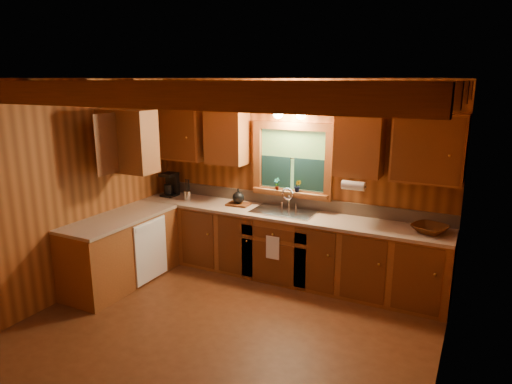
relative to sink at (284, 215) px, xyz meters
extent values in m
plane|color=#532A14|center=(0.00, -1.60, -0.86)|extent=(4.20, 4.20, 0.00)
plane|color=brown|center=(0.00, -1.60, 1.74)|extent=(4.20, 4.20, 0.00)
plane|color=brown|center=(0.00, 0.30, 0.44)|extent=(4.20, 0.00, 4.20)
plane|color=brown|center=(0.00, -3.50, 0.44)|extent=(4.20, 0.00, 4.20)
plane|color=brown|center=(-2.10, -1.60, 0.44)|extent=(0.00, 3.80, 3.80)
plane|color=brown|center=(2.10, -1.60, 0.44)|extent=(0.00, 3.80, 3.80)
cube|color=brown|center=(0.00, -2.80, 1.63)|extent=(4.20, 0.14, 0.18)
cube|color=brown|center=(0.00, -2.00, 1.63)|extent=(4.20, 0.14, 0.18)
cube|color=brown|center=(0.00, -1.20, 1.63)|extent=(4.20, 0.14, 0.18)
cube|color=brown|center=(0.00, -0.40, 1.63)|extent=(4.20, 0.14, 0.18)
cube|color=brown|center=(0.00, -0.01, -0.43)|extent=(4.20, 0.62, 0.86)
cube|color=brown|center=(-1.79, -1.12, -0.43)|extent=(0.62, 1.60, 0.86)
cube|color=tan|center=(0.00, -0.01, 0.02)|extent=(4.20, 0.66, 0.04)
cube|color=tan|center=(-1.78, -1.12, 0.02)|extent=(0.64, 1.60, 0.04)
cube|color=#9E836A|center=(0.00, 0.28, 0.12)|extent=(4.20, 0.02, 0.16)
cube|color=white|center=(-1.47, -0.92, -0.43)|extent=(0.02, 0.60, 0.80)
cube|color=brown|center=(-1.70, 0.13, 0.98)|extent=(0.78, 0.34, 0.78)
cube|color=brown|center=(-0.92, 0.13, 0.98)|extent=(0.55, 0.34, 0.78)
cube|color=brown|center=(0.92, 0.13, 0.98)|extent=(0.55, 0.34, 0.78)
cube|color=brown|center=(1.70, 0.13, 0.98)|extent=(0.78, 0.34, 0.78)
cube|color=brown|center=(-1.93, -0.92, 0.98)|extent=(0.34, 1.10, 0.78)
cube|color=brown|center=(0.00, 0.26, 1.14)|extent=(1.12, 0.08, 0.10)
cube|color=brown|center=(0.00, 0.26, 0.24)|extent=(1.12, 0.08, 0.10)
cube|color=brown|center=(-0.51, 0.26, 0.69)|extent=(0.10, 0.08, 0.80)
cube|color=brown|center=(0.51, 0.26, 0.69)|extent=(0.10, 0.08, 0.80)
cube|color=#4D7A33|center=(0.00, 0.29, 0.69)|extent=(0.92, 0.01, 0.80)
cube|color=#0F2B2C|center=(-0.24, 0.27, 0.52)|extent=(0.42, 0.02, 0.42)
cube|color=#0F2B2C|center=(0.24, 0.27, 0.52)|extent=(0.42, 0.02, 0.42)
cylinder|color=black|center=(0.00, 0.27, 0.71)|extent=(0.92, 0.01, 0.01)
cube|color=brown|center=(0.00, 0.22, 0.26)|extent=(1.06, 0.14, 0.04)
cylinder|color=black|center=(0.00, 0.26, 1.37)|extent=(0.08, 0.03, 0.08)
cylinder|color=black|center=(-0.10, 0.20, 1.37)|extent=(0.09, 0.17, 0.08)
cylinder|color=black|center=(0.10, 0.20, 1.37)|extent=(0.09, 0.17, 0.08)
sphere|color=#FFE0A5|center=(-0.16, 0.14, 1.30)|extent=(0.13, 0.13, 0.13)
sphere|color=#FFE0A5|center=(0.16, 0.14, 1.30)|extent=(0.13, 0.13, 0.13)
cylinder|color=white|center=(0.92, -0.07, 0.51)|extent=(0.27, 0.11, 0.11)
cube|color=white|center=(0.00, -0.34, -0.34)|extent=(0.18, 0.01, 0.30)
cube|color=silver|center=(0.00, 0.00, 0.05)|extent=(0.82, 0.48, 0.02)
cube|color=#262628|center=(-0.19, 0.00, -0.02)|extent=(0.34, 0.40, 0.14)
cube|color=#262628|center=(0.19, 0.00, -0.02)|extent=(0.34, 0.40, 0.14)
cylinder|color=silver|center=(0.00, 0.18, 0.15)|extent=(0.04, 0.04, 0.22)
torus|color=silver|center=(0.00, 0.12, 0.26)|extent=(0.16, 0.02, 0.16)
cube|color=black|center=(-1.86, 0.02, 0.06)|extent=(0.20, 0.24, 0.03)
cube|color=black|center=(-1.86, 0.10, 0.23)|extent=(0.20, 0.09, 0.33)
cube|color=black|center=(-1.86, 0.00, 0.37)|extent=(0.20, 0.22, 0.04)
cylinder|color=black|center=(-1.86, -0.01, 0.15)|extent=(0.12, 0.12, 0.14)
cylinder|color=silver|center=(-1.48, -0.06, 0.11)|extent=(0.11, 0.11, 0.14)
cylinder|color=black|center=(-1.49, -0.07, 0.25)|extent=(0.03, 0.03, 0.20)
cylinder|color=black|center=(-1.48, -0.06, 0.25)|extent=(0.01, 0.01, 0.20)
cylinder|color=black|center=(-1.46, -0.06, 0.25)|extent=(0.03, 0.03, 0.20)
cylinder|color=black|center=(-1.45, -0.05, 0.25)|extent=(0.04, 0.05, 0.20)
cube|color=#582B12|center=(-0.69, 0.03, 0.06)|extent=(0.32, 0.24, 0.03)
sphere|color=black|center=(-0.69, 0.03, 0.15)|extent=(0.17, 0.17, 0.17)
cylinder|color=black|center=(-0.69, 0.03, 0.26)|extent=(0.03, 0.03, 0.04)
imported|color=#48230C|center=(1.81, -0.01, 0.09)|extent=(0.50, 0.50, 0.09)
imported|color=#582B12|center=(-0.19, 0.19, 0.37)|extent=(0.09, 0.07, 0.16)
imported|color=#582B12|center=(0.11, 0.20, 0.37)|extent=(0.10, 0.08, 0.16)
camera|label=1|loc=(2.27, -5.28, 1.74)|focal=32.08mm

